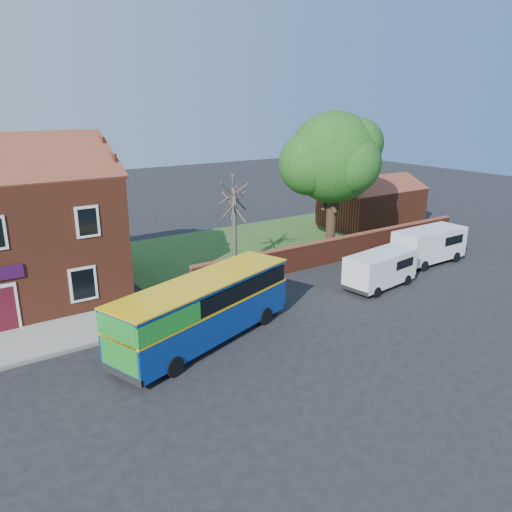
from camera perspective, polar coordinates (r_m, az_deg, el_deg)
ground at (r=20.76m, az=-3.38°, el=-11.46°), size 120.00×120.00×0.00m
pavement at (r=23.75m, az=-25.85°, el=-9.25°), size 18.00×3.50×0.12m
kerb at (r=22.18m, az=-25.12°, el=-11.02°), size 18.00×0.15×0.14m
grass_strip at (r=37.65m, az=3.47°, el=1.85°), size 26.00×12.00×0.04m
boundary_wall at (r=33.07m, az=9.82°, el=0.88°), size 22.00×0.38×1.60m
outbuilding at (r=43.23m, az=13.07°, el=5.61°), size 8.20×5.06×4.17m
bus at (r=21.30m, az=-6.43°, el=-6.02°), size 9.39×5.14×2.79m
van_near at (r=28.60m, az=14.03°, el=-1.36°), size 4.69×2.35×1.98m
van_far at (r=33.84m, az=19.18°, el=1.30°), size 5.07×2.14×2.22m
large_tree at (r=34.71m, az=8.79°, el=10.76°), size 7.75×6.13×9.45m
bare_tree at (r=30.35m, az=-2.49°, el=3.64°), size 2.08×2.48×5.55m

